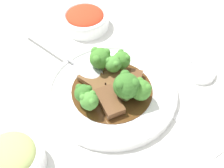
# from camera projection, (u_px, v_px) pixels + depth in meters

# --- Properties ---
(ground_plane) EXTENTS (4.00, 4.00, 0.00)m
(ground_plane) POSITION_uv_depth(u_px,v_px,m) (112.00, 95.00, 0.64)
(ground_plane) COLOR white
(main_plate) EXTENTS (0.26, 0.26, 0.02)m
(main_plate) POSITION_uv_depth(u_px,v_px,m) (112.00, 92.00, 0.63)
(main_plate) COLOR white
(main_plate) RESTS_ON ground_plane
(beef_strip_0) EXTENTS (0.05, 0.08, 0.01)m
(beef_strip_0) POSITION_uv_depth(u_px,v_px,m) (109.00, 101.00, 0.59)
(beef_strip_0) COLOR brown
(beef_strip_0) RESTS_ON main_plate
(beef_strip_1) EXTENTS (0.07, 0.08, 0.01)m
(beef_strip_1) POSITION_uv_depth(u_px,v_px,m) (114.00, 84.00, 0.62)
(beef_strip_1) COLOR brown
(beef_strip_1) RESTS_ON main_plate
(beef_strip_2) EXTENTS (0.05, 0.06, 0.01)m
(beef_strip_2) POSITION_uv_depth(u_px,v_px,m) (94.00, 79.00, 0.63)
(beef_strip_2) COLOR brown
(beef_strip_2) RESTS_ON main_plate
(beef_strip_3) EXTENTS (0.07, 0.06, 0.01)m
(beef_strip_3) POSITION_uv_depth(u_px,v_px,m) (134.00, 83.00, 0.63)
(beef_strip_3) COLOR brown
(beef_strip_3) RESTS_ON main_plate
(beef_strip_4) EXTENTS (0.05, 0.04, 0.01)m
(beef_strip_4) POSITION_uv_depth(u_px,v_px,m) (96.00, 93.00, 0.61)
(beef_strip_4) COLOR brown
(beef_strip_4) RESTS_ON main_plate
(broccoli_floret_0) EXTENTS (0.04, 0.04, 0.05)m
(broccoli_floret_0) POSITION_uv_depth(u_px,v_px,m) (141.00, 90.00, 0.59)
(broccoli_floret_0) COLOR #7FA84C
(broccoli_floret_0) RESTS_ON main_plate
(broccoli_floret_1) EXTENTS (0.04, 0.04, 0.05)m
(broccoli_floret_1) POSITION_uv_depth(u_px,v_px,m) (100.00, 58.00, 0.63)
(broccoli_floret_1) COLOR #8EB756
(broccoli_floret_1) RESTS_ON main_plate
(broccoli_floret_2) EXTENTS (0.03, 0.03, 0.05)m
(broccoli_floret_2) POSITION_uv_depth(u_px,v_px,m) (113.00, 64.00, 0.63)
(broccoli_floret_2) COLOR #8EB756
(broccoli_floret_2) RESTS_ON main_plate
(broccoli_floret_3) EXTENTS (0.05, 0.05, 0.06)m
(broccoli_floret_3) POSITION_uv_depth(u_px,v_px,m) (126.00, 86.00, 0.58)
(broccoli_floret_3) COLOR #8EB756
(broccoli_floret_3) RESTS_ON main_plate
(broccoli_floret_4) EXTENTS (0.04, 0.04, 0.04)m
(broccoli_floret_4) POSITION_uv_depth(u_px,v_px,m) (83.00, 93.00, 0.59)
(broccoli_floret_4) COLOR #7FA84C
(broccoli_floret_4) RESTS_ON main_plate
(broccoli_floret_5) EXTENTS (0.03, 0.03, 0.04)m
(broccoli_floret_5) POSITION_uv_depth(u_px,v_px,m) (89.00, 101.00, 0.57)
(broccoli_floret_5) COLOR #7FA84C
(broccoli_floret_5) RESTS_ON main_plate
(broccoli_floret_6) EXTENTS (0.04, 0.04, 0.05)m
(broccoli_floret_6) POSITION_uv_depth(u_px,v_px,m) (122.00, 60.00, 0.64)
(broccoli_floret_6) COLOR #8EB756
(broccoli_floret_6) RESTS_ON main_plate
(serving_spoon) EXTENTS (0.07, 0.25, 0.01)m
(serving_spoon) POSITION_uv_depth(u_px,v_px,m) (82.00, 67.00, 0.65)
(serving_spoon) COLOR #B7B7BC
(serving_spoon) RESTS_ON main_plate
(side_bowl_kimchi) EXTENTS (0.12, 0.12, 0.04)m
(side_bowl_kimchi) POSITION_uv_depth(u_px,v_px,m) (85.00, 19.00, 0.77)
(side_bowl_kimchi) COLOR white
(side_bowl_kimchi) RESTS_ON ground_plane
(side_bowl_appetizer) EXTENTS (0.11, 0.11, 0.05)m
(side_bowl_appetizer) POSITION_uv_depth(u_px,v_px,m) (12.00, 158.00, 0.51)
(side_bowl_appetizer) COLOR white
(side_bowl_appetizer) RESTS_ON ground_plane
(sauce_dish) EXTENTS (0.07, 0.07, 0.01)m
(sauce_dish) POSITION_uv_depth(u_px,v_px,m) (200.00, 72.00, 0.67)
(sauce_dish) COLOR white
(sauce_dish) RESTS_ON ground_plane
(paper_napkin) EXTENTS (0.13, 0.12, 0.01)m
(paper_napkin) POSITION_uv_depth(u_px,v_px,m) (215.00, 120.00, 0.59)
(paper_napkin) COLOR white
(paper_napkin) RESTS_ON ground_plane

